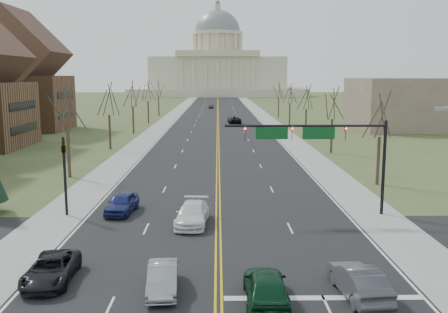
{
  "coord_description": "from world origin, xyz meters",
  "views": [
    {
      "loc": [
        -0.02,
        -23.31,
        10.48
      ],
      "look_at": [
        0.56,
        22.75,
        3.0
      ],
      "focal_mm": 40.0,
      "sensor_mm": 36.0,
      "label": 1
    }
  ],
  "objects_px": {
    "car_far_nb": "(234,120)",
    "car_far_sb": "(211,106)",
    "car_nb_outer_lead": "(359,281)",
    "signal_left": "(64,167)",
    "car_sb_outer_lead": "(51,269)",
    "car_sb_inner_second": "(192,214)",
    "car_sb_inner_lead": "(163,278)",
    "car_sb_outer_second": "(122,203)",
    "signal_mast": "(318,140)",
    "car_nb_inner_lead": "(266,287)"
  },
  "relations": [
    {
      "from": "car_sb_outer_lead",
      "to": "car_far_nb",
      "type": "bearing_deg",
      "value": 79.36
    },
    {
      "from": "car_nb_inner_lead",
      "to": "car_sb_outer_second",
      "type": "height_order",
      "value": "car_nb_inner_lead"
    },
    {
      "from": "signal_mast",
      "to": "car_sb_outer_lead",
      "type": "relative_size",
      "value": 2.53
    },
    {
      "from": "car_sb_outer_second",
      "to": "car_far_sb",
      "type": "xyz_separation_m",
      "value": [
        5.22,
        124.86,
        -0.1
      ]
    },
    {
      "from": "car_sb_outer_second",
      "to": "car_nb_inner_lead",
      "type": "bearing_deg",
      "value": -51.87
    },
    {
      "from": "signal_mast",
      "to": "car_sb_outer_lead",
      "type": "height_order",
      "value": "signal_mast"
    },
    {
      "from": "car_far_sb",
      "to": "signal_left",
      "type": "bearing_deg",
      "value": -93.86
    },
    {
      "from": "car_nb_inner_lead",
      "to": "car_far_nb",
      "type": "relative_size",
      "value": 0.86
    },
    {
      "from": "signal_left",
      "to": "car_sb_outer_second",
      "type": "xyz_separation_m",
      "value": [
        4.09,
        0.58,
        -2.93
      ]
    },
    {
      "from": "car_nb_inner_lead",
      "to": "car_sb_inner_second",
      "type": "height_order",
      "value": "car_nb_inner_lead"
    },
    {
      "from": "signal_mast",
      "to": "car_sb_outer_second",
      "type": "distance_m",
      "value": 15.68
    },
    {
      "from": "signal_mast",
      "to": "car_nb_inner_lead",
      "type": "bearing_deg",
      "value": -109.18
    },
    {
      "from": "car_sb_inner_lead",
      "to": "car_sb_outer_lead",
      "type": "relative_size",
      "value": 0.85
    },
    {
      "from": "car_nb_outer_lead",
      "to": "car_far_sb",
      "type": "xyz_separation_m",
      "value": [
        -8.89,
        139.78,
        -0.12
      ]
    },
    {
      "from": "car_nb_outer_lead",
      "to": "car_far_nb",
      "type": "relative_size",
      "value": 0.84
    },
    {
      "from": "car_sb_inner_second",
      "to": "signal_left",
      "type": "bearing_deg",
      "value": 169.8
    },
    {
      "from": "signal_mast",
      "to": "car_sb_inner_lead",
      "type": "height_order",
      "value": "signal_mast"
    },
    {
      "from": "signal_left",
      "to": "car_far_sb",
      "type": "xyz_separation_m",
      "value": [
        9.31,
        125.44,
        -3.04
      ]
    },
    {
      "from": "car_far_nb",
      "to": "car_far_sb",
      "type": "xyz_separation_m",
      "value": [
        -5.87,
        51.18,
        -0.13
      ]
    },
    {
      "from": "signal_left",
      "to": "car_sb_outer_lead",
      "type": "height_order",
      "value": "signal_left"
    },
    {
      "from": "car_nb_inner_lead",
      "to": "car_far_sb",
      "type": "bearing_deg",
      "value": -88.0
    },
    {
      "from": "car_nb_outer_lead",
      "to": "car_far_nb",
      "type": "xyz_separation_m",
      "value": [
        -3.02,
        88.6,
        0.01
      ]
    },
    {
      "from": "signal_left",
      "to": "car_sb_outer_lead",
      "type": "bearing_deg",
      "value": -76.76
    },
    {
      "from": "car_nb_inner_lead",
      "to": "car_far_sb",
      "type": "distance_m",
      "value": 140.59
    },
    {
      "from": "car_nb_outer_lead",
      "to": "car_sb_inner_lead",
      "type": "xyz_separation_m",
      "value": [
        -9.44,
        0.69,
        -0.11
      ]
    },
    {
      "from": "car_sb_outer_lead",
      "to": "car_sb_inner_second",
      "type": "distance_m",
      "value": 12.0
    },
    {
      "from": "car_nb_inner_lead",
      "to": "car_sb_outer_lead",
      "type": "xyz_separation_m",
      "value": [
        -10.78,
        2.69,
        -0.17
      ]
    },
    {
      "from": "car_sb_inner_lead",
      "to": "car_far_nb",
      "type": "relative_size",
      "value": 0.71
    },
    {
      "from": "signal_mast",
      "to": "car_nb_inner_lead",
      "type": "distance_m",
      "value": 16.71
    },
    {
      "from": "signal_mast",
      "to": "car_far_nb",
      "type": "distance_m",
      "value": 74.52
    },
    {
      "from": "car_far_nb",
      "to": "car_sb_outer_second",
      "type": "bearing_deg",
      "value": 77.42
    },
    {
      "from": "car_sb_inner_lead",
      "to": "car_sb_outer_lead",
      "type": "distance_m",
      "value": 5.98
    },
    {
      "from": "signal_left",
      "to": "car_nb_inner_lead",
      "type": "bearing_deg",
      "value": -47.75
    },
    {
      "from": "car_nb_inner_lead",
      "to": "car_sb_outer_lead",
      "type": "relative_size",
      "value": 1.02
    },
    {
      "from": "signal_mast",
      "to": "car_sb_inner_second",
      "type": "bearing_deg",
      "value": -165.08
    },
    {
      "from": "car_nb_inner_lead",
      "to": "car_nb_outer_lead",
      "type": "height_order",
      "value": "car_nb_inner_lead"
    },
    {
      "from": "signal_left",
      "to": "car_far_nb",
      "type": "relative_size",
      "value": 1.05
    },
    {
      "from": "signal_left",
      "to": "car_sb_inner_second",
      "type": "xyz_separation_m",
      "value": [
        9.67,
        -2.47,
        -2.94
      ]
    },
    {
      "from": "signal_mast",
      "to": "car_sb_inner_lead",
      "type": "relative_size",
      "value": 2.97
    },
    {
      "from": "car_nb_outer_lead",
      "to": "car_far_sb",
      "type": "relative_size",
      "value": 1.22
    },
    {
      "from": "car_nb_outer_lead",
      "to": "car_nb_inner_lead",
      "type": "bearing_deg",
      "value": 3.11
    },
    {
      "from": "car_sb_inner_lead",
      "to": "car_far_nb",
      "type": "height_order",
      "value": "car_far_nb"
    },
    {
      "from": "car_far_nb",
      "to": "signal_left",
      "type": "bearing_deg",
      "value": 74.43
    },
    {
      "from": "car_nb_outer_lead",
      "to": "car_sb_inner_second",
      "type": "relative_size",
      "value": 0.91
    },
    {
      "from": "car_sb_outer_second",
      "to": "car_far_sb",
      "type": "bearing_deg",
      "value": 94.21
    },
    {
      "from": "signal_left",
      "to": "car_nb_outer_lead",
      "type": "distance_m",
      "value": 23.35
    },
    {
      "from": "signal_left",
      "to": "car_sb_outer_second",
      "type": "height_order",
      "value": "signal_left"
    },
    {
      "from": "car_nb_outer_lead",
      "to": "car_sb_outer_second",
      "type": "height_order",
      "value": "car_nb_outer_lead"
    },
    {
      "from": "signal_mast",
      "to": "car_nb_outer_lead",
      "type": "distance_m",
      "value": 15.19
    },
    {
      "from": "signal_left",
      "to": "car_sb_outer_lead",
      "type": "xyz_separation_m",
      "value": [
        2.92,
        -12.39,
        -3.04
      ]
    }
  ]
}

